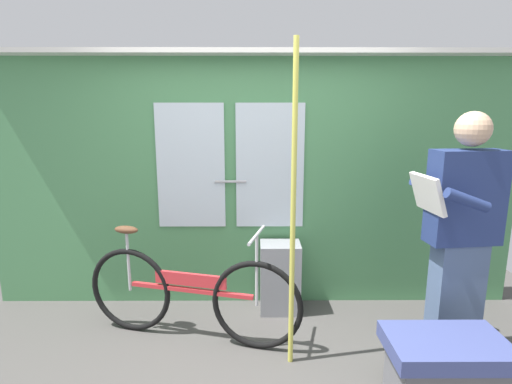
{
  "coord_description": "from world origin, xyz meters",
  "views": [
    {
      "loc": [
        0.01,
        -2.44,
        1.78
      ],
      "look_at": [
        0.02,
        0.65,
        1.14
      ],
      "focal_mm": 28.02,
      "sensor_mm": 36.0,
      "label": 1
    }
  ],
  "objects_px": {
    "bicycle_near_door": "(190,294)",
    "handrail_pole": "(293,212)",
    "bench_seat_corner": "(444,370)",
    "trash_bin_by_wall": "(280,277)",
    "passenger_reading_newspaper": "(461,233)"
  },
  "relations": [
    {
      "from": "trash_bin_by_wall",
      "to": "bench_seat_corner",
      "type": "distance_m",
      "value": 1.51
    },
    {
      "from": "bicycle_near_door",
      "to": "handrail_pole",
      "type": "distance_m",
      "value": 1.1
    },
    {
      "from": "bench_seat_corner",
      "to": "handrail_pole",
      "type": "bearing_deg",
      "value": 153.1
    },
    {
      "from": "passenger_reading_newspaper",
      "to": "bench_seat_corner",
      "type": "distance_m",
      "value": 0.93
    },
    {
      "from": "trash_bin_by_wall",
      "to": "bench_seat_corner",
      "type": "bearing_deg",
      "value": -52.81
    },
    {
      "from": "passenger_reading_newspaper",
      "to": "trash_bin_by_wall",
      "type": "xyz_separation_m",
      "value": [
        -1.21,
        0.67,
        -0.62
      ]
    },
    {
      "from": "passenger_reading_newspaper",
      "to": "trash_bin_by_wall",
      "type": "height_order",
      "value": "passenger_reading_newspaper"
    },
    {
      "from": "bench_seat_corner",
      "to": "trash_bin_by_wall",
      "type": "bearing_deg",
      "value": 127.19
    },
    {
      "from": "passenger_reading_newspaper",
      "to": "trash_bin_by_wall",
      "type": "relative_size",
      "value": 2.81
    },
    {
      "from": "bicycle_near_door",
      "to": "handrail_pole",
      "type": "height_order",
      "value": "handrail_pole"
    },
    {
      "from": "trash_bin_by_wall",
      "to": "handrail_pole",
      "type": "height_order",
      "value": "handrail_pole"
    },
    {
      "from": "passenger_reading_newspaper",
      "to": "bench_seat_corner",
      "type": "xyz_separation_m",
      "value": [
        -0.3,
        -0.53,
        -0.7
      ]
    },
    {
      "from": "trash_bin_by_wall",
      "to": "bench_seat_corner",
      "type": "height_order",
      "value": "trash_bin_by_wall"
    },
    {
      "from": "passenger_reading_newspaper",
      "to": "handrail_pole",
      "type": "relative_size",
      "value": 0.8
    },
    {
      "from": "trash_bin_by_wall",
      "to": "bench_seat_corner",
      "type": "xyz_separation_m",
      "value": [
        0.91,
        -1.2,
        -0.08
      ]
    }
  ]
}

